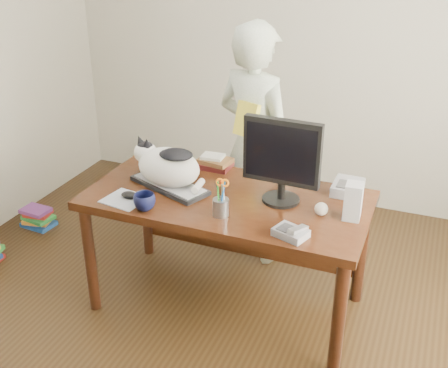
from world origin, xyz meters
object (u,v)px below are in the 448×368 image
at_px(keyboard, 170,185).
at_px(baseball, 321,209).
at_px(mouse, 130,195).
at_px(calculator, 348,187).
at_px(coffee_mug, 144,202).
at_px(phone, 291,232).
at_px(person, 255,145).
at_px(pen_cup, 221,205).
at_px(desk, 232,213).
at_px(book_pile_b, 38,218).
at_px(cat, 167,165).
at_px(speaker, 353,201).
at_px(book_stack, 214,162).
at_px(monitor, 282,157).

distance_m(keyboard, baseball, 0.90).
distance_m(mouse, calculator, 1.25).
bearing_deg(calculator, baseball, -103.35).
bearing_deg(coffee_mug, phone, 1.44).
relative_size(mouse, person, 0.07).
distance_m(coffee_mug, baseball, 0.95).
bearing_deg(pen_cup, desk, 99.64).
relative_size(baseball, book_pile_b, 0.28).
relative_size(cat, calculator, 2.22).
xyz_separation_m(cat, person, (0.31, 0.66, -0.07)).
xyz_separation_m(desk, baseball, (0.54, -0.10, 0.18)).
height_order(desk, calculator, calculator).
xyz_separation_m(coffee_mug, book_pile_b, (-1.36, 0.66, -0.72)).
distance_m(speaker, calculator, 0.31).
height_order(coffee_mug, phone, coffee_mug).
relative_size(coffee_mug, book_stack, 0.52).
bearing_deg(phone, speaker, 69.95).
height_order(phone, calculator, phone).
distance_m(keyboard, mouse, 0.26).
height_order(calculator, person, person).
xyz_separation_m(baseball, book_pile_b, (-2.26, 0.37, -0.71)).
xyz_separation_m(monitor, pen_cup, (-0.25, -0.26, -0.21)).
distance_m(mouse, speaker, 1.23).
bearing_deg(speaker, phone, -132.16).
relative_size(baseball, book_stack, 0.32).
xyz_separation_m(book_stack, calculator, (0.85, -0.04, -0.00)).
xyz_separation_m(desk, keyboard, (-0.36, -0.10, 0.16)).
height_order(coffee_mug, person, person).
height_order(coffee_mug, calculator, coffee_mug).
height_order(monitor, speaker, monitor).
height_order(speaker, baseball, speaker).
distance_m(pen_cup, baseball, 0.53).
bearing_deg(book_pile_b, person, 10.00).
xyz_separation_m(pen_cup, calculator, (0.57, 0.53, -0.03)).
bearing_deg(pen_cup, calculator, 42.48).
height_order(keyboard, coffee_mug, coffee_mug).
bearing_deg(book_stack, person, 65.08).
relative_size(speaker, person, 0.12).
relative_size(cat, mouse, 4.37).
relative_size(phone, baseball, 2.66).
bearing_deg(desk, cat, -166.15).
xyz_separation_m(monitor, mouse, (-0.79, -0.28, -0.25)).
distance_m(keyboard, book_stack, 0.39).
bearing_deg(calculator, mouse, -153.68).
distance_m(cat, book_stack, 0.40).
height_order(book_stack, person, person).
relative_size(mouse, speaker, 0.56).
height_order(desk, mouse, mouse).
height_order(baseball, calculator, baseball).
distance_m(keyboard, speaker, 1.06).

